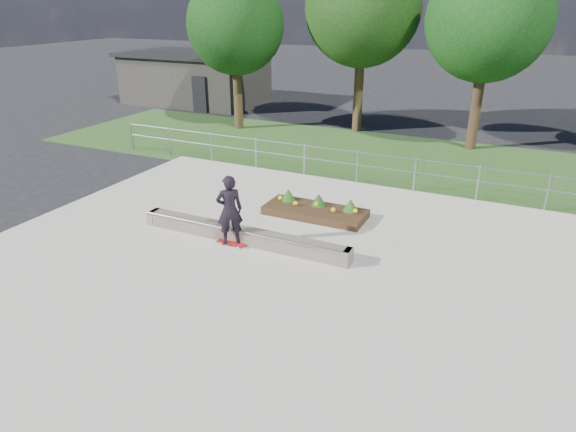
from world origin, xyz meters
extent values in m
plane|color=black|center=(0.00, 0.00, 0.00)|extent=(120.00, 120.00, 0.00)
cube|color=#284A1D|center=(0.00, 11.00, 0.01)|extent=(30.00, 8.00, 0.02)
cube|color=#B0AA9C|center=(0.00, 0.00, 0.03)|extent=(15.00, 15.00, 0.06)
cylinder|color=gray|center=(-10.00, 7.50, 0.60)|extent=(0.06, 0.06, 1.20)
cylinder|color=gray|center=(-8.00, 7.50, 0.60)|extent=(0.06, 0.06, 1.20)
cylinder|color=gray|center=(-6.00, 7.50, 0.60)|extent=(0.06, 0.06, 1.20)
cylinder|color=#93959B|center=(-4.00, 7.50, 0.60)|extent=(0.06, 0.06, 1.20)
cylinder|color=#9B9EA4|center=(-2.00, 7.50, 0.60)|extent=(0.06, 0.06, 1.20)
cylinder|color=gray|center=(0.00, 7.50, 0.60)|extent=(0.06, 0.06, 1.20)
cylinder|color=#94979C|center=(2.00, 7.50, 0.60)|extent=(0.06, 0.06, 1.20)
cylinder|color=#92949A|center=(4.00, 7.50, 0.60)|extent=(0.06, 0.06, 1.20)
cylinder|color=gray|center=(6.00, 7.50, 0.60)|extent=(0.06, 0.06, 1.20)
cylinder|color=gray|center=(0.00, 7.50, 1.15)|extent=(20.00, 0.04, 0.04)
cylinder|color=gray|center=(0.00, 7.50, 0.70)|extent=(20.00, 0.04, 0.04)
cube|color=#2A2825|center=(-14.00, 18.00, 1.40)|extent=(8.00, 5.00, 2.80)
cube|color=black|center=(-14.00, 18.00, 2.90)|extent=(8.40, 5.40, 0.20)
cube|color=black|center=(-12.00, 15.45, 1.00)|extent=(0.90, 0.10, 2.00)
cylinder|color=#332414|center=(-8.00, 13.00, 1.46)|extent=(0.44, 0.44, 2.93)
sphere|color=black|center=(-8.00, 13.00, 4.88)|extent=(4.55, 4.55, 4.55)
cylinder|color=#342414|center=(-2.50, 15.00, 1.69)|extent=(0.44, 0.44, 3.38)
sphere|color=black|center=(-2.50, 15.00, 5.62)|extent=(5.25, 5.25, 5.25)
cylinder|color=#322014|center=(3.00, 14.00, 1.57)|extent=(0.44, 0.44, 3.15)
sphere|color=black|center=(3.00, 14.00, 5.25)|extent=(4.90, 4.90, 4.90)
cube|color=brown|center=(-1.17, 1.60, 0.26)|extent=(6.00, 0.40, 0.40)
cylinder|color=#909398|center=(-1.17, 1.40, 0.46)|extent=(6.00, 0.06, 0.06)
cube|color=#6B5C4F|center=(-4.07, 1.60, 0.26)|extent=(0.15, 0.42, 0.40)
cube|color=brown|center=(1.73, 1.60, 0.26)|extent=(0.15, 0.42, 0.40)
cube|color=black|center=(-0.14, 4.07, 0.18)|extent=(3.00, 1.20, 0.25)
sphere|color=yellow|center=(-1.34, 4.17, 0.39)|extent=(0.14, 0.14, 0.14)
sphere|color=yellow|center=(-0.74, 3.97, 0.39)|extent=(0.14, 0.14, 0.14)
sphere|color=gold|center=(-0.14, 4.17, 0.39)|extent=(0.14, 0.14, 0.14)
sphere|color=yellow|center=(0.46, 3.97, 0.39)|extent=(0.14, 0.14, 0.14)
sphere|color=yellow|center=(1.06, 4.17, 0.39)|extent=(0.14, 0.14, 0.14)
cone|color=#1E4D16|center=(-1.14, 4.32, 0.49)|extent=(0.44, 0.44, 0.36)
cone|color=#164513|center=(-0.14, 4.32, 0.49)|extent=(0.44, 0.44, 0.36)
cone|color=#1C4C15|center=(0.86, 4.32, 0.49)|extent=(0.44, 0.44, 0.36)
cylinder|color=silver|center=(-1.61, 1.22, 0.09)|extent=(0.05, 0.03, 0.05)
cylinder|color=silver|center=(-1.61, 1.40, 0.09)|extent=(0.05, 0.03, 0.05)
cylinder|color=silver|center=(-1.09, 1.22, 0.09)|extent=(0.05, 0.03, 0.05)
cylinder|color=white|center=(-1.09, 1.40, 0.09)|extent=(0.05, 0.03, 0.05)
cylinder|color=gray|center=(-1.61, 1.31, 0.11)|extent=(0.02, 0.18, 0.02)
cylinder|color=#97979C|center=(-1.09, 1.31, 0.11)|extent=(0.02, 0.18, 0.02)
cube|color=maroon|center=(-1.35, 1.31, 0.13)|extent=(0.80, 0.21, 0.02)
imported|color=black|center=(-1.35, 1.31, 1.06)|extent=(0.80, 0.77, 1.84)
camera|label=1|loc=(5.16, -8.92, 6.00)|focal=32.00mm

